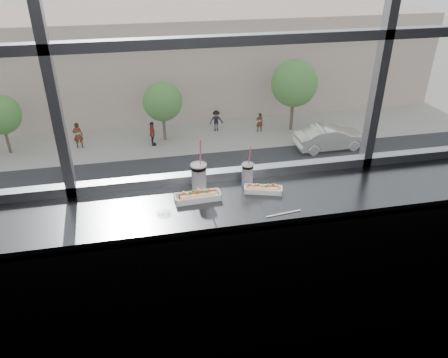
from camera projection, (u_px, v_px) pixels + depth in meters
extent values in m
plane|color=black|center=(227.00, 243.00, 3.20)|extent=(6.00, 0.00, 6.00)
cube|color=#4B4D4F|center=(236.00, 203.00, 2.71)|extent=(6.00, 0.55, 0.06)
cube|color=#4B4D4F|center=(244.00, 294.00, 2.75)|extent=(6.00, 0.04, 1.04)
cube|color=white|center=(198.00, 200.00, 2.69)|extent=(0.29, 0.11, 0.01)
cube|color=white|center=(198.00, 197.00, 2.68)|extent=(0.29, 0.11, 0.04)
cylinder|color=#EAB27E|center=(198.00, 196.00, 2.67)|extent=(0.22, 0.06, 0.05)
cylinder|color=maroon|center=(197.00, 194.00, 2.67)|extent=(0.23, 0.04, 0.03)
cube|color=white|center=(263.00, 192.00, 2.77)|extent=(0.25, 0.15, 0.01)
cube|color=white|center=(263.00, 189.00, 2.76)|extent=(0.25, 0.15, 0.03)
cylinder|color=#EAB27E|center=(263.00, 189.00, 2.76)|extent=(0.19, 0.09, 0.04)
cylinder|color=maroon|center=(263.00, 187.00, 2.75)|extent=(0.19, 0.08, 0.03)
cylinder|color=white|center=(199.00, 179.00, 2.73)|extent=(0.09, 0.09, 0.19)
cylinder|color=black|center=(199.00, 167.00, 2.69)|extent=(0.10, 0.10, 0.02)
cylinder|color=silver|center=(198.00, 165.00, 2.68)|extent=(0.10, 0.10, 0.01)
cylinder|color=#F04B62|center=(200.00, 153.00, 2.64)|extent=(0.01, 0.05, 0.20)
cylinder|color=white|center=(247.00, 175.00, 2.82)|extent=(0.07, 0.07, 0.15)
cylinder|color=black|center=(248.00, 166.00, 2.78)|extent=(0.08, 0.08, 0.02)
cylinder|color=silver|center=(248.00, 164.00, 2.78)|extent=(0.08, 0.08, 0.01)
cylinder|color=#F04B62|center=(250.00, 155.00, 2.74)|extent=(0.01, 0.04, 0.15)
cylinder|color=white|center=(284.00, 213.00, 2.55)|extent=(0.22, 0.04, 0.01)
ellipsoid|color=silver|center=(164.00, 212.00, 2.54)|extent=(0.09, 0.07, 0.02)
plane|color=gray|center=(141.00, 82.00, 46.02)|extent=(120.00, 120.00, 0.00)
cube|color=black|center=(156.00, 195.00, 25.92)|extent=(80.00, 10.00, 0.06)
cube|color=gray|center=(149.00, 141.00, 32.76)|extent=(80.00, 6.00, 0.04)
cube|color=tan|center=(139.00, 56.00, 39.36)|extent=(50.00, 14.00, 8.00)
imported|color=black|center=(51.00, 231.00, 21.06)|extent=(2.71, 6.15, 2.03)
imported|color=silver|center=(265.00, 206.00, 22.96)|extent=(3.18, 6.38, 2.05)
imported|color=navy|center=(411.00, 190.00, 24.50)|extent=(3.13, 6.05, 1.93)
imported|color=silver|center=(331.00, 134.00, 31.02)|extent=(3.08, 6.93, 2.28)
imported|color=#AC432C|center=(147.00, 218.00, 21.83)|extent=(3.03, 6.71, 2.20)
imported|color=#66605B|center=(152.00, 131.00, 31.59)|extent=(0.73, 0.97, 2.18)
imported|color=#66605B|center=(216.00, 119.00, 34.03)|extent=(0.89, 0.67, 2.00)
imported|color=#66605B|center=(260.00, 120.00, 33.94)|extent=(0.82, 0.61, 1.84)
imported|color=#66605B|center=(78.00, 133.00, 31.17)|extent=(1.03, 0.77, 2.32)
cylinder|color=#47382B|center=(7.00, 140.00, 30.55)|extent=(0.20, 0.20, 2.04)
sphere|color=#428530|center=(1.00, 115.00, 29.63)|extent=(2.72, 2.72, 2.72)
cylinder|color=#47382B|center=(164.00, 127.00, 32.46)|extent=(0.22, 0.22, 2.16)
sphere|color=#428530|center=(162.00, 101.00, 31.50)|extent=(2.88, 2.88, 2.88)
cylinder|color=#47382B|center=(292.00, 114.00, 34.11)|extent=(0.27, 0.27, 2.66)
sphere|color=#428530|center=(294.00, 83.00, 32.92)|extent=(3.55, 3.55, 3.55)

